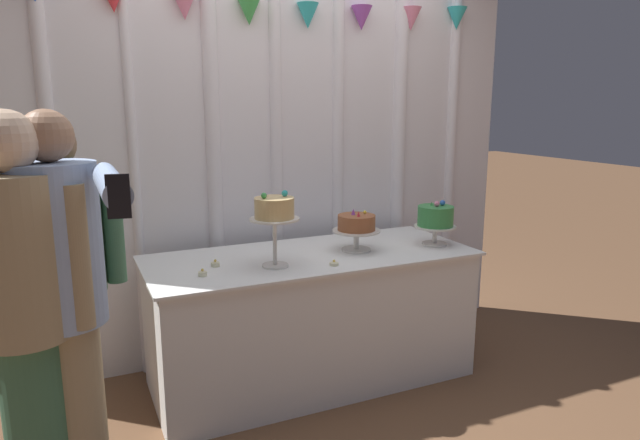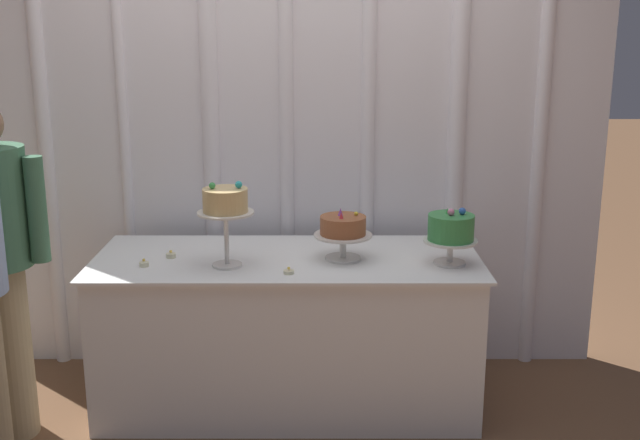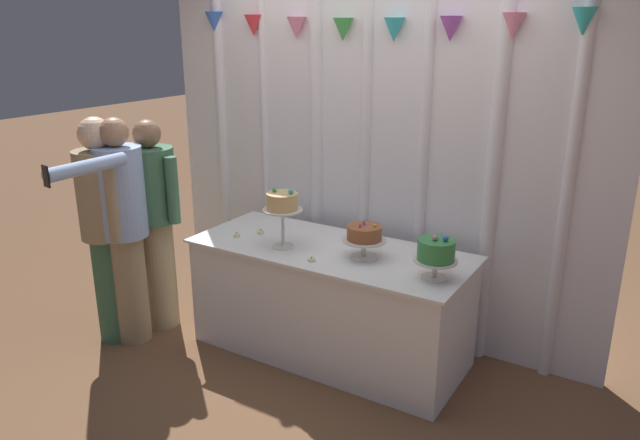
% 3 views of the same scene
% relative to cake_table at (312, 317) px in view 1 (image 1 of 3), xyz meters
% --- Properties ---
extents(ground_plane, '(24.00, 24.00, 0.00)m').
position_rel_cake_table_xyz_m(ground_plane, '(0.00, -0.10, -0.38)').
color(ground_plane, brown).
extents(draped_curtain, '(3.38, 0.15, 2.47)m').
position_rel_cake_table_xyz_m(draped_curtain, '(0.02, 0.52, 0.89)').
color(draped_curtain, white).
rests_on(draped_curtain, ground_plane).
extents(cake_table, '(1.87, 0.78, 0.77)m').
position_rel_cake_table_xyz_m(cake_table, '(0.00, 0.00, 0.00)').
color(cake_table, white).
rests_on(cake_table, ground_plane).
extents(cake_display_leftmost, '(0.26, 0.26, 0.40)m').
position_rel_cake_table_xyz_m(cake_display_leftmost, '(-0.27, -0.15, 0.68)').
color(cake_display_leftmost, silver).
rests_on(cake_display_leftmost, cake_table).
extents(cake_display_center, '(0.28, 0.28, 0.25)m').
position_rel_cake_table_xyz_m(cake_display_center, '(0.27, -0.04, 0.53)').
color(cake_display_center, silver).
rests_on(cake_display_center, cake_table).
extents(cake_display_rightmost, '(0.25, 0.25, 0.27)m').
position_rel_cake_table_xyz_m(cake_display_rightmost, '(0.77, -0.11, 0.55)').
color(cake_display_rightmost, silver).
rests_on(cake_display_rightmost, cake_table).
extents(tealight_far_left, '(0.04, 0.04, 0.04)m').
position_rel_cake_table_xyz_m(tealight_far_left, '(-0.66, -0.15, 0.40)').
color(tealight_far_left, beige).
rests_on(tealight_far_left, cake_table).
extents(tealight_near_left, '(0.05, 0.05, 0.04)m').
position_rel_cake_table_xyz_m(tealight_near_left, '(-0.56, -0.01, 0.39)').
color(tealight_near_left, beige).
rests_on(tealight_near_left, cake_table).
extents(tealight_near_right, '(0.05, 0.05, 0.03)m').
position_rel_cake_table_xyz_m(tealight_near_right, '(0.02, -0.26, 0.39)').
color(tealight_near_right, beige).
rests_on(tealight_near_right, cake_table).
extents(guest_man_dark_suit, '(0.51, 0.35, 1.55)m').
position_rel_cake_table_xyz_m(guest_man_dark_suit, '(-1.28, -0.31, 0.46)').
color(guest_man_dark_suit, '#9E8966').
rests_on(guest_man_dark_suit, ground_plane).
extents(guest_man_pink_jacket, '(0.47, 0.42, 1.60)m').
position_rel_cake_table_xyz_m(guest_man_pink_jacket, '(-1.42, -0.63, 0.49)').
color(guest_man_pink_jacket, '#3D6B4C').
rests_on(guest_man_pink_jacket, ground_plane).
extents(guest_girl_blue_dress, '(0.44, 0.87, 1.60)m').
position_rel_cake_table_xyz_m(guest_girl_blue_dress, '(-1.29, -0.59, 0.50)').
color(guest_girl_blue_dress, '#9E8966').
rests_on(guest_girl_blue_dress, ground_plane).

